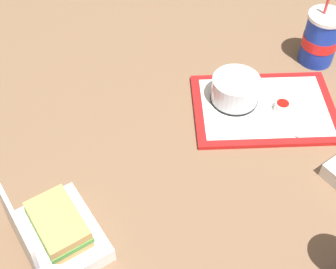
{
  "coord_description": "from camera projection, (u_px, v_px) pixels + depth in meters",
  "views": [
    {
      "loc": [
        0.1,
        0.69,
        0.89
      ],
      "look_at": [
        -0.03,
        -0.03,
        0.05
      ],
      "focal_mm": 50.0,
      "sensor_mm": 36.0,
      "label": 1
    }
  ],
  "objects": [
    {
      "name": "ketchup_cup",
      "position": [
        282.0,
        106.0,
        1.21
      ],
      "size": [
        0.04,
        0.04,
        0.02
      ],
      "color": "white",
      "rests_on": "food_tray"
    },
    {
      "name": "plastic_fork",
      "position": [
        279.0,
        128.0,
        1.17
      ],
      "size": [
        0.09,
        0.08,
        0.0
      ],
      "primitive_type": "cube",
      "rotation": [
        0.0,
        0.0,
        -0.69
      ],
      "color": "white",
      "rests_on": "food_tray"
    },
    {
      "name": "cake_container",
      "position": [
        235.0,
        90.0,
        1.22
      ],
      "size": [
        0.13,
        0.13,
        0.07
      ],
      "color": "black",
      "rests_on": "food_tray"
    },
    {
      "name": "ground_plane",
      "position": [
        158.0,
        159.0,
        1.13
      ],
      "size": [
        3.2,
        3.2,
        0.0
      ],
      "primitive_type": "plane",
      "color": "brown"
    },
    {
      "name": "clamshell_sandwich_center",
      "position": [
        57.0,
        232.0,
        0.95
      ],
      "size": [
        0.22,
        0.24,
        0.18
      ],
      "color": "white",
      "rests_on": "ground_plane"
    },
    {
      "name": "soda_cup_front",
      "position": [
        321.0,
        38.0,
        1.31
      ],
      "size": [
        0.1,
        0.1,
        0.22
      ],
      "color": "#1938B7",
      "rests_on": "ground_plane"
    },
    {
      "name": "food_tray",
      "position": [
        264.0,
        108.0,
        1.23
      ],
      "size": [
        0.4,
        0.31,
        0.01
      ],
      "color": "red",
      "rests_on": "ground_plane"
    },
    {
      "name": "napkin_stack",
      "position": [
        258.0,
        94.0,
        1.25
      ],
      "size": [
        0.11,
        0.11,
        0.0
      ],
      "primitive_type": "cube",
      "rotation": [
        0.0,
        0.0,
        0.06
      ],
      "color": "white",
      "rests_on": "food_tray"
    }
  ]
}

